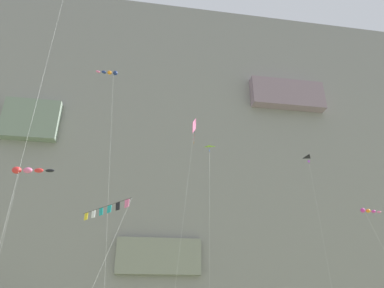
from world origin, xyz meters
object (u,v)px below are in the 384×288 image
Objects in this scene: kite_windsock_far_left at (368,211)px; kite_delta_high_center at (209,154)px; kite_diamond_low_left at (194,129)px; kite_banner_front_field at (105,212)px; kite_windsock_far_right at (27,170)px; kite_windsock_low_right at (110,74)px; kite_delta_near_cliff at (312,166)px.

kite_delta_high_center reaches higher than kite_windsock_far_left.
kite_banner_front_field is (-9.13, -13.07, -14.86)m from kite_diamond_low_left.
kite_windsock_low_right is at bearing -19.19° from kite_windsock_far_right.
kite_windsock_far_left is 21.73m from kite_delta_high_center.
kite_delta_near_cliff is 32.78m from kite_windsock_low_right.
kite_banner_front_field is 0.32× the size of kite_windsock_low_right.
kite_windsock_far_left is 0.54× the size of kite_diamond_low_left.
kite_diamond_low_left is at bearing -133.12° from kite_delta_high_center.
kite_delta_high_center is at bearing 24.85° from kite_windsock_low_right.
kite_diamond_low_left is at bearing 2.24° from kite_windsock_far_right.
kite_diamond_low_left is 20.36m from kite_delta_near_cliff.
kite_windsock_far_right is at bearing 160.81° from kite_windsock_low_right.
kite_windsock_far_right is at bearing -170.89° from kite_delta_high_center.
kite_banner_front_field is at bearing -124.94° from kite_diamond_low_left.
kite_windsock_far_left is 34.35m from kite_banner_front_field.
kite_diamond_low_left is 2.70× the size of kite_banner_front_field.
kite_delta_near_cliff is at bearing 10.72° from kite_delta_high_center.
kite_delta_high_center is at bearing 9.11° from kite_windsock_far_right.
kite_windsock_low_right is (-2.10, 9.44, 19.81)m from kite_banner_front_field.
kite_banner_front_field is 22.04m from kite_windsock_low_right.
kite_delta_near_cliff is 1.02× the size of kite_delta_high_center.
kite_delta_near_cliff is at bearing 33.71° from kite_banner_front_field.
kite_banner_front_field is at bearing -146.29° from kite_delta_near_cliff.
kite_banner_front_field is at bearing -126.51° from kite_delta_high_center.
kite_windsock_low_right is (-30.61, -9.58, 6.77)m from kite_delta_near_cliff.
kite_diamond_low_left is at bearing 178.80° from kite_windsock_far_left.
kite_windsock_far_right is (-41.98, -0.29, 2.97)m from kite_windsock_far_left.
kite_diamond_low_left is 21.79m from kite_banner_front_field.
kite_diamond_low_left is at bearing -162.93° from kite_delta_near_cliff.
kite_windsock_far_right is 15.12m from kite_windsock_low_right.
kite_diamond_low_left reaches higher than kite_windsock_far_right.
kite_diamond_low_left reaches higher than kite_delta_high_center.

